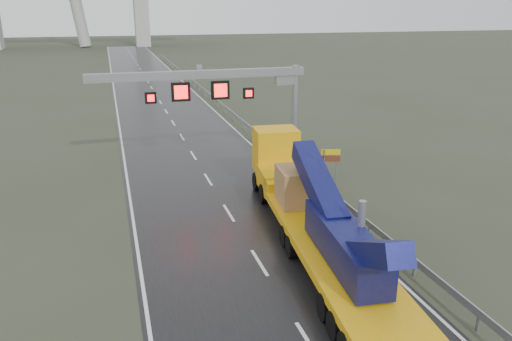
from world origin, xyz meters
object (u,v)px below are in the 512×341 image
object	(u,v)px
heavy_haul_truck	(308,202)
exit_sign_pair	(331,158)
sign_gantry	(230,91)
striped_barrier	(291,157)

from	to	relation	value
heavy_haul_truck	exit_sign_pair	distance (m)	8.96
heavy_haul_truck	exit_sign_pair	world-z (taller)	heavy_haul_truck
sign_gantry	heavy_haul_truck	distance (m)	12.54
heavy_haul_truck	exit_sign_pair	size ratio (longest dim) A/B	9.33
heavy_haul_truck	striped_barrier	xyz separation A→B (m)	(3.42, 11.50, -1.24)
exit_sign_pair	striped_barrier	size ratio (longest dim) A/B	1.84
sign_gantry	exit_sign_pair	size ratio (longest dim) A/B	6.84
sign_gantry	striped_barrier	distance (m)	6.72
heavy_haul_truck	exit_sign_pair	bearing A→B (deg)	63.86
sign_gantry	exit_sign_pair	world-z (taller)	sign_gantry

